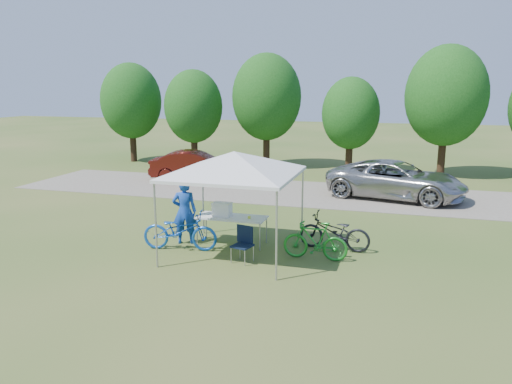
% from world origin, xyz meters
% --- Properties ---
extents(ground, '(100.00, 100.00, 0.00)m').
position_xyz_m(ground, '(0.00, 0.00, 0.00)').
color(ground, '#2D5119').
rests_on(ground, ground).
extents(gravel_strip, '(24.00, 5.00, 0.02)m').
position_xyz_m(gravel_strip, '(0.00, 8.00, 0.01)').
color(gravel_strip, gray).
rests_on(gravel_strip, ground).
extents(canopy, '(4.53, 4.53, 3.00)m').
position_xyz_m(canopy, '(0.00, 0.00, 2.65)').
color(canopy, '#A5A5AA').
rests_on(canopy, ground).
extents(treeline, '(24.89, 4.28, 6.30)m').
position_xyz_m(treeline, '(-0.29, 14.05, 3.53)').
color(treeline, '#382314').
rests_on(treeline, ground).
extents(folding_table, '(1.93, 0.80, 0.79)m').
position_xyz_m(folding_table, '(-0.35, 0.77, 0.75)').
color(folding_table, white).
rests_on(folding_table, ground).
extents(folding_chair, '(0.56, 0.58, 0.90)m').
position_xyz_m(folding_chair, '(0.39, -0.47, 0.53)').
color(folding_chair, black).
rests_on(folding_chair, ground).
extents(cooler, '(0.52, 0.35, 0.38)m').
position_xyz_m(cooler, '(-0.63, 0.77, 0.98)').
color(cooler, white).
rests_on(cooler, folding_table).
extents(ice_cream_cup, '(0.08, 0.08, 0.06)m').
position_xyz_m(ice_cream_cup, '(0.18, 0.72, 0.82)').
color(ice_cream_cup, '#CADF34').
rests_on(ice_cream_cup, folding_table).
extents(cyclist, '(0.78, 0.64, 1.85)m').
position_xyz_m(cyclist, '(-1.64, 0.46, 0.92)').
color(cyclist, '#143DA2').
rests_on(cyclist, ground).
extents(bike_blue, '(2.11, 1.00, 1.07)m').
position_xyz_m(bike_blue, '(-1.52, -0.11, 0.53)').
color(bike_blue, '#144EB2').
rests_on(bike_blue, ground).
extents(bike_green, '(1.67, 0.51, 1.00)m').
position_xyz_m(bike_green, '(2.11, 0.14, 0.50)').
color(bike_green, '#1C7F24').
rests_on(bike_green, ground).
extents(bike_dark, '(1.98, 0.84, 1.01)m').
position_xyz_m(bike_dark, '(2.48, 1.04, 0.51)').
color(bike_dark, black).
rests_on(bike_dark, ground).
extents(minivan, '(5.70, 3.51, 1.47)m').
position_xyz_m(minivan, '(3.97, 8.04, 0.76)').
color(minivan, '#AFAEAA').
rests_on(minivan, gravel_strip).
extents(sedan, '(4.36, 2.31, 1.37)m').
position_xyz_m(sedan, '(-5.13, 9.43, 0.70)').
color(sedan, '#4C120C').
rests_on(sedan, gravel_strip).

